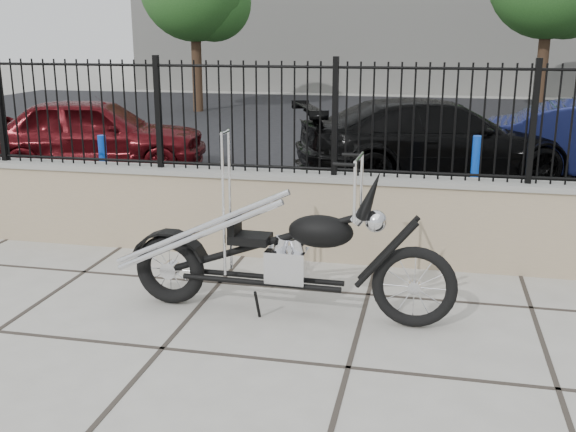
% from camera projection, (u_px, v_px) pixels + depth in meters
% --- Properties ---
extents(ground_plane, '(90.00, 90.00, 0.00)m').
position_uv_depth(ground_plane, '(162.00, 349.00, 5.40)').
color(ground_plane, '#99968E').
rests_on(ground_plane, ground).
extents(parking_lot, '(30.00, 30.00, 0.00)m').
position_uv_depth(parking_lot, '(353.00, 132.00, 17.18)').
color(parking_lot, black).
rests_on(parking_lot, ground).
extents(retaining_wall, '(14.00, 0.36, 0.96)m').
position_uv_depth(retaining_wall, '(246.00, 212.00, 7.63)').
color(retaining_wall, gray).
rests_on(retaining_wall, ground_plane).
extents(iron_fence, '(14.00, 0.08, 1.20)m').
position_uv_depth(iron_fence, '(244.00, 117.00, 7.34)').
color(iron_fence, black).
rests_on(iron_fence, retaining_wall).
extents(chopper_motorcycle, '(2.79, 0.57, 1.67)m').
position_uv_depth(chopper_motorcycle, '(281.00, 225.00, 5.84)').
color(chopper_motorcycle, black).
rests_on(chopper_motorcycle, ground_plane).
extents(car_red, '(4.22, 2.43, 1.35)m').
position_uv_depth(car_red, '(95.00, 134.00, 12.17)').
color(car_red, '#4F0B10').
rests_on(car_red, parking_lot).
extents(car_black, '(5.13, 3.53, 1.38)m').
position_uv_depth(car_black, '(437.00, 140.00, 11.39)').
color(car_black, black).
rests_on(car_black, parking_lot).
extents(bollard_a, '(0.13, 0.13, 0.99)m').
position_uv_depth(bollard_a, '(104.00, 169.00, 9.98)').
color(bollard_a, '#0B3CAD').
rests_on(bollard_a, ground_plane).
extents(bollard_b, '(0.15, 0.15, 1.09)m').
position_uv_depth(bollard_b, '(475.00, 175.00, 9.31)').
color(bollard_b, blue).
rests_on(bollard_b, ground_plane).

